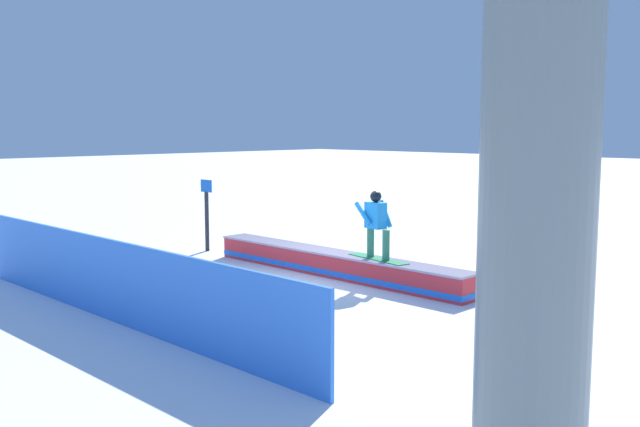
{
  "coord_description": "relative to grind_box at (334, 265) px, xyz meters",
  "views": [
    {
      "loc": [
        -9.87,
        10.35,
        3.02
      ],
      "look_at": [
        -0.59,
        1.0,
        1.42
      ],
      "focal_mm": 39.83,
      "sensor_mm": 36.0,
      "label": 1
    }
  ],
  "objects": [
    {
      "name": "ground_plane",
      "position": [
        0.0,
        0.0,
        -0.22
      ],
      "size": [
        120.0,
        120.0,
        0.0
      ],
      "primitive_type": "plane",
      "color": "white"
    },
    {
      "name": "grind_box",
      "position": [
        0.0,
        0.0,
        0.0
      ],
      "size": [
        6.58,
        0.67,
        0.49
      ],
      "color": "red",
      "rests_on": "ground_plane"
    },
    {
      "name": "snowboarder",
      "position": [
        -1.11,
        -0.01,
        0.98
      ],
      "size": [
        1.51,
        0.53,
        1.32
      ],
      "color": "#26884D",
      "rests_on": "grind_box"
    },
    {
      "name": "safety_fence",
      "position": [
        0.0,
        4.94,
        0.42
      ],
      "size": [
        9.37,
        0.09,
        1.3
      ],
      "primitive_type": "cube",
      "rotation": [
        0.0,
        0.0,
        -0.0
      ],
      "color": "#387CEC",
      "rests_on": "ground_plane"
    },
    {
      "name": "trail_marker",
      "position": [
        4.23,
        0.09,
        0.72
      ],
      "size": [
        0.4,
        0.1,
        1.75
      ],
      "color": "#262628",
      "rests_on": "ground_plane"
    }
  ]
}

